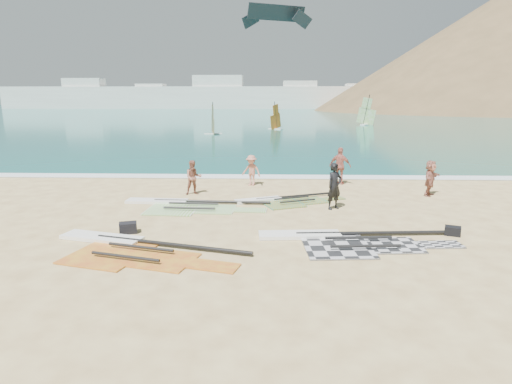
{
  "coord_description": "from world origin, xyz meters",
  "views": [
    {
      "loc": [
        -0.77,
        -11.61,
        4.5
      ],
      "look_at": [
        -1.28,
        4.0,
        1.0
      ],
      "focal_mm": 30.0,
      "sensor_mm": 36.0,
      "label": 1
    }
  ],
  "objects_px": {
    "rig_red": "(128,248)",
    "beachgoer_back": "(340,166)",
    "rig_grey": "(342,240)",
    "beachgoer_right": "(430,178)",
    "rig_green": "(183,205)",
    "rig_orange": "(282,201)",
    "gear_bag_near": "(128,228)",
    "person_wetsuit": "(334,186)",
    "beachgoer_mid": "(251,170)",
    "gear_bag_far": "(453,231)",
    "beachgoer_left": "(193,177)"
  },
  "relations": [
    {
      "from": "rig_orange",
      "to": "person_wetsuit",
      "type": "bearing_deg",
      "value": -51.57
    },
    {
      "from": "beachgoer_left",
      "to": "gear_bag_near",
      "type": "bearing_deg",
      "value": -120.49
    },
    {
      "from": "rig_grey",
      "to": "rig_orange",
      "type": "height_order",
      "value": "rig_grey"
    },
    {
      "from": "rig_grey",
      "to": "gear_bag_near",
      "type": "height_order",
      "value": "gear_bag_near"
    },
    {
      "from": "rig_green",
      "to": "rig_orange",
      "type": "bearing_deg",
      "value": 15.27
    },
    {
      "from": "rig_green",
      "to": "rig_orange",
      "type": "xyz_separation_m",
      "value": [
        4.2,
        0.91,
        -0.0
      ]
    },
    {
      "from": "rig_orange",
      "to": "beachgoer_right",
      "type": "distance_m",
      "value": 7.02
    },
    {
      "from": "gear_bag_near",
      "to": "beachgoer_back",
      "type": "relative_size",
      "value": 0.29
    },
    {
      "from": "beachgoer_back",
      "to": "rig_red",
      "type": "bearing_deg",
      "value": 75.85
    },
    {
      "from": "rig_grey",
      "to": "rig_green",
      "type": "distance_m",
      "value": 7.33
    },
    {
      "from": "rig_green",
      "to": "rig_orange",
      "type": "height_order",
      "value": "rig_green"
    },
    {
      "from": "person_wetsuit",
      "to": "beachgoer_left",
      "type": "distance_m",
      "value": 6.66
    },
    {
      "from": "rig_red",
      "to": "rig_orange",
      "type": "bearing_deg",
      "value": 67.09
    },
    {
      "from": "rig_red",
      "to": "beachgoer_back",
      "type": "distance_m",
      "value": 12.8
    },
    {
      "from": "beachgoer_right",
      "to": "rig_green",
      "type": "bearing_deg",
      "value": 137.76
    },
    {
      "from": "rig_grey",
      "to": "rig_red",
      "type": "relative_size",
      "value": 1.0
    },
    {
      "from": "gear_bag_near",
      "to": "gear_bag_far",
      "type": "bearing_deg",
      "value": 0.59
    },
    {
      "from": "rig_green",
      "to": "beachgoer_mid",
      "type": "relative_size",
      "value": 3.97
    },
    {
      "from": "rig_red",
      "to": "beachgoer_left",
      "type": "xyz_separation_m",
      "value": [
        0.69,
        7.46,
        0.75
      ]
    },
    {
      "from": "beachgoer_mid",
      "to": "beachgoer_back",
      "type": "distance_m",
      "value": 4.61
    },
    {
      "from": "rig_grey",
      "to": "beachgoer_right",
      "type": "bearing_deg",
      "value": 48.35
    },
    {
      "from": "rig_green",
      "to": "beachgoer_right",
      "type": "xyz_separation_m",
      "value": [
        11.03,
        2.34,
        0.78
      ]
    },
    {
      "from": "rig_grey",
      "to": "gear_bag_near",
      "type": "relative_size",
      "value": 11.15
    },
    {
      "from": "gear_bag_near",
      "to": "gear_bag_far",
      "type": "height_order",
      "value": "gear_bag_near"
    },
    {
      "from": "rig_grey",
      "to": "rig_red",
      "type": "height_order",
      "value": "same"
    },
    {
      "from": "rig_orange",
      "to": "gear_bag_near",
      "type": "relative_size",
      "value": 8.72
    },
    {
      "from": "person_wetsuit",
      "to": "beachgoer_back",
      "type": "height_order",
      "value": "beachgoer_back"
    },
    {
      "from": "beachgoer_right",
      "to": "beachgoer_back",
      "type": "bearing_deg",
      "value": 92.21
    },
    {
      "from": "rig_green",
      "to": "beachgoer_back",
      "type": "height_order",
      "value": "beachgoer_back"
    },
    {
      "from": "rig_grey",
      "to": "rig_green",
      "type": "bearing_deg",
      "value": 140.19
    },
    {
      "from": "rig_grey",
      "to": "beachgoer_right",
      "type": "xyz_separation_m",
      "value": [
        5.08,
        6.62,
        0.78
      ]
    },
    {
      "from": "rig_green",
      "to": "rig_grey",
      "type": "bearing_deg",
      "value": -32.65
    },
    {
      "from": "beachgoer_mid",
      "to": "beachgoer_back",
      "type": "relative_size",
      "value": 0.81
    },
    {
      "from": "rig_green",
      "to": "person_wetsuit",
      "type": "height_order",
      "value": "person_wetsuit"
    },
    {
      "from": "person_wetsuit",
      "to": "beachgoer_mid",
      "type": "distance_m",
      "value": 5.85
    },
    {
      "from": "rig_orange",
      "to": "beachgoer_right",
      "type": "bearing_deg",
      "value": -10.72
    },
    {
      "from": "gear_bag_far",
      "to": "rig_orange",
      "type": "bearing_deg",
      "value": 141.33
    },
    {
      "from": "rig_green",
      "to": "beachgoer_back",
      "type": "xyz_separation_m",
      "value": [
        7.3,
        4.82,
        0.92
      ]
    },
    {
      "from": "person_wetsuit",
      "to": "beachgoer_back",
      "type": "bearing_deg",
      "value": 44.42
    },
    {
      "from": "rig_red",
      "to": "rig_green",
      "type": "bearing_deg",
      "value": 98.63
    },
    {
      "from": "gear_bag_near",
      "to": "beachgoer_left",
      "type": "xyz_separation_m",
      "value": [
        1.2,
        5.87,
        0.62
      ]
    },
    {
      "from": "beachgoer_mid",
      "to": "beachgoer_back",
      "type": "height_order",
      "value": "beachgoer_back"
    },
    {
      "from": "rig_grey",
      "to": "beachgoer_mid",
      "type": "bearing_deg",
      "value": 106.4
    },
    {
      "from": "beachgoer_right",
      "to": "rig_orange",
      "type": "bearing_deg",
      "value": 137.61
    },
    {
      "from": "beachgoer_right",
      "to": "beachgoer_left",
      "type": "bearing_deg",
      "value": 126.25
    },
    {
      "from": "rig_orange",
      "to": "gear_bag_near",
      "type": "distance_m",
      "value": 6.98
    },
    {
      "from": "rig_green",
      "to": "person_wetsuit",
      "type": "bearing_deg",
      "value": 0.91
    },
    {
      "from": "beachgoer_back",
      "to": "rig_grey",
      "type": "bearing_deg",
      "value": 105.69
    },
    {
      "from": "gear_bag_far",
      "to": "beachgoer_mid",
      "type": "height_order",
      "value": "beachgoer_mid"
    },
    {
      "from": "rig_green",
      "to": "rig_red",
      "type": "bearing_deg",
      "value": -93.61
    }
  ]
}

